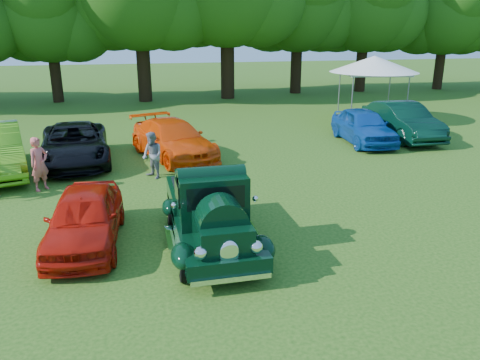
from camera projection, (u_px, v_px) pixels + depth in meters
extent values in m
plane|color=#204B11|center=(203.00, 244.00, 10.87)|extent=(120.00, 120.00, 0.00)
cylinder|color=black|center=(185.00, 264.00, 9.21)|extent=(0.21, 0.70, 0.70)
cylinder|color=black|center=(262.00, 256.00, 9.55)|extent=(0.21, 0.70, 0.70)
cylinder|color=black|center=(172.00, 214.00, 11.72)|extent=(0.21, 0.70, 0.70)
cylinder|color=black|center=(233.00, 208.00, 12.06)|extent=(0.21, 0.70, 0.70)
cube|color=black|center=(211.00, 226.00, 10.66)|extent=(1.64, 4.28, 0.32)
cube|color=black|center=(222.00, 233.00, 9.35)|extent=(1.05, 1.38, 0.59)
cube|color=black|center=(212.00, 199.00, 10.33)|extent=(1.48, 1.09, 1.14)
cube|color=black|center=(216.00, 198.00, 9.78)|extent=(1.24, 0.06, 0.49)
cube|color=black|center=(202.00, 196.00, 11.78)|extent=(1.64, 1.95, 0.55)
cube|color=black|center=(202.00, 186.00, 11.70)|extent=(1.41, 1.71, 0.05)
ellipsoid|color=black|center=(183.00, 256.00, 9.15)|extent=(0.47, 0.82, 0.47)
ellipsoid|color=black|center=(263.00, 248.00, 9.50)|extent=(0.47, 0.82, 0.47)
ellipsoid|color=black|center=(169.00, 208.00, 11.65)|extent=(0.36, 0.68, 0.40)
ellipsoid|color=black|center=(235.00, 202.00, 12.02)|extent=(0.36, 0.68, 0.40)
ellipsoid|color=white|center=(229.00, 254.00, 8.73)|extent=(0.38, 0.12, 0.57)
sphere|color=white|center=(201.00, 253.00, 8.66)|extent=(0.27, 0.27, 0.27)
sphere|color=white|center=(256.00, 247.00, 8.89)|extent=(0.27, 0.27, 0.27)
cube|color=white|center=(231.00, 279.00, 8.73)|extent=(1.54, 0.10, 0.10)
cube|color=white|center=(197.00, 197.00, 12.81)|extent=(1.54, 0.10, 0.10)
imported|color=#B81307|center=(85.00, 218.00, 10.69)|extent=(1.80, 3.95, 1.31)
imported|color=black|center=(74.00, 144.00, 17.20)|extent=(2.81, 5.36, 1.44)
imported|color=#F14808|center=(173.00, 140.00, 17.91)|extent=(3.49, 5.34, 1.44)
imported|color=#0E419B|center=(363.00, 126.00, 20.30)|extent=(2.13, 4.49, 1.48)
imported|color=black|center=(402.00, 121.00, 21.07)|extent=(1.87, 4.94, 1.61)
imported|color=#DB5E5A|center=(39.00, 164.00, 14.27)|extent=(0.71, 0.71, 1.67)
imported|color=gray|center=(152.00, 155.00, 15.45)|extent=(0.89, 0.95, 1.56)
cube|color=white|center=(373.00, 73.00, 24.44)|extent=(3.68, 3.68, 0.12)
cone|color=white|center=(374.00, 64.00, 24.30)|extent=(5.40, 5.40, 0.83)
cylinder|color=slate|center=(352.00, 102.00, 23.47)|extent=(0.06, 0.06, 2.50)
cylinder|color=slate|center=(339.00, 95.00, 26.14)|extent=(0.06, 0.06, 2.50)
cylinder|color=slate|center=(407.00, 102.00, 23.55)|extent=(0.06, 0.06, 2.50)
cylinder|color=slate|center=(389.00, 94.00, 26.22)|extent=(0.06, 0.06, 2.50)
cylinder|color=black|center=(56.00, 75.00, 31.33)|extent=(0.71, 0.71, 3.57)
sphere|color=#1A4E10|center=(48.00, 11.00, 30.07)|extent=(6.54, 6.54, 6.54)
cylinder|color=black|center=(144.00, 67.00, 31.53)|extent=(0.91, 0.91, 4.55)
cylinder|color=black|center=(228.00, 64.00, 32.85)|extent=(0.95, 0.95, 4.77)
cylinder|color=black|center=(296.00, 65.00, 35.71)|extent=(0.84, 0.84, 4.18)
cylinder|color=black|center=(361.00, 65.00, 36.65)|extent=(0.82, 0.82, 4.08)
sphere|color=#1A4E10|center=(366.00, 2.00, 35.21)|extent=(7.47, 7.47, 7.47)
cylinder|color=black|center=(439.00, 66.00, 38.07)|extent=(0.75, 0.75, 3.75)
sphere|color=#1A4E10|center=(447.00, 10.00, 36.75)|extent=(6.85, 6.85, 6.85)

